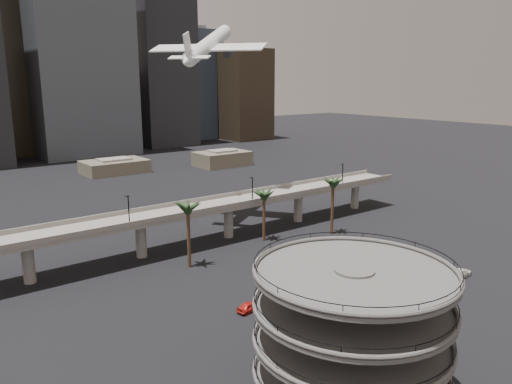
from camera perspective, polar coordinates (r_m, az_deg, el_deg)
ground at (r=73.98m, az=15.16°, el=-17.09°), size 700.00×700.00×0.00m
parking_ramp at (r=58.12m, az=10.92°, el=-14.57°), size 22.20×22.20×17.35m
overpass at (r=110.21m, az=-7.90°, el=-2.56°), size 130.00×9.30×14.70m
palm_trees at (r=108.55m, az=1.21°, el=-0.45°), size 42.40×10.40×14.00m
low_buildings at (r=192.28m, az=-19.16°, el=2.08°), size 135.00×27.50×6.80m
skyline at (r=263.46m, az=-23.47°, el=12.92°), size 269.00×86.00×113.60m
airborne_jet at (r=129.09m, az=-5.46°, el=16.38°), size 28.11×26.80×13.31m
car_a at (r=81.86m, az=-0.74°, el=-12.92°), size 4.85×2.57×1.57m
car_b at (r=84.83m, az=7.26°, el=-12.10°), size 4.76×3.46×1.49m
car_c at (r=102.09m, az=22.33°, el=-8.54°), size 5.91×2.82×1.66m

